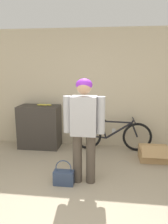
{
  "coord_description": "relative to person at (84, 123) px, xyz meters",
  "views": [
    {
      "loc": [
        0.47,
        -2.07,
        1.82
      ],
      "look_at": [
        0.07,
        1.08,
        1.14
      ],
      "focal_mm": 35.0,
      "sensor_mm": 36.0,
      "label": 1
    }
  ],
  "objects": [
    {
      "name": "side_shelf",
      "position": [
        -1.18,
        1.39,
        -0.5
      ],
      "size": [
        0.89,
        0.5,
        0.95
      ],
      "color": "#38332D",
      "rests_on": "ground_plane"
    },
    {
      "name": "bicycle",
      "position": [
        0.43,
        1.4,
        -0.64
      ],
      "size": [
        1.7,
        0.46,
        0.7
      ],
      "rotation": [
        0.0,
        0.0,
        0.02
      ],
      "color": "black",
      "rests_on": "ground_plane"
    },
    {
      "name": "person",
      "position": [
        0.0,
        0.0,
        0.0
      ],
      "size": [
        0.63,
        0.26,
        1.63
      ],
      "rotation": [
        0.0,
        0.0,
        -0.02
      ],
      "color": "#4C4238",
      "rests_on": "ground_plane"
    },
    {
      "name": "cardboard_box",
      "position": [
        1.25,
        0.98,
        -0.84
      ],
      "size": [
        0.55,
        0.5,
        0.34
      ],
      "color": "tan",
      "rests_on": "ground_plane"
    },
    {
      "name": "handbag",
      "position": [
        -0.3,
        -0.13,
        -0.84
      ],
      "size": [
        0.31,
        0.15,
        0.4
      ],
      "color": "#334260",
      "rests_on": "ground_plane"
    },
    {
      "name": "banana",
      "position": [
        -1.06,
        1.42,
        -0.0
      ],
      "size": [
        0.35,
        0.1,
        0.04
      ],
      "color": "#EAD64C",
      "rests_on": "side_shelf"
    },
    {
      "name": "wall_back",
      "position": [
        -0.07,
        1.69,
        0.33
      ],
      "size": [
        8.0,
        0.07,
        2.6
      ],
      "color": "beige",
      "rests_on": "ground_plane"
    }
  ]
}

